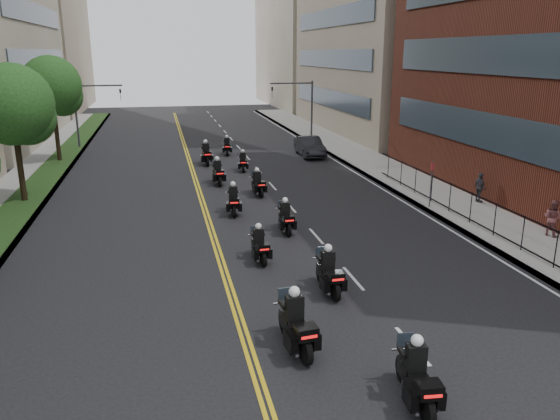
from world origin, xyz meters
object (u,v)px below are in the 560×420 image
at_px(motorcycle_5, 286,218).
at_px(motorcycle_11, 227,147).
at_px(motorcycle_7, 258,184).
at_px(motorcycle_8, 218,173).
at_px(motorcycle_2, 296,326).
at_px(pedestrian_b, 552,218).
at_px(motorcycle_6, 233,201).
at_px(motorcycle_1, 417,378).
at_px(motorcycle_4, 259,246).
at_px(pedestrian_c, 480,187).
at_px(motorcycle_9, 243,163).
at_px(motorcycle_10, 206,155).
at_px(parked_sedan, 310,147).
at_px(motorcycle_3, 329,274).

distance_m(motorcycle_5, motorcycle_11, 20.59).
xyz_separation_m(motorcycle_7, motorcycle_8, (-2.00, 3.35, 0.05)).
xyz_separation_m(motorcycle_2, pedestrian_b, (13.63, 6.86, 0.23)).
xyz_separation_m(motorcycle_6, motorcycle_7, (1.92, 3.54, -0.03)).
bearing_deg(motorcycle_1, motorcycle_4, 106.60).
xyz_separation_m(motorcycle_1, pedestrian_c, (11.43, 15.78, 0.28)).
relative_size(motorcycle_4, motorcycle_6, 0.91).
height_order(motorcycle_2, motorcycle_5, motorcycle_2).
height_order(motorcycle_9, pedestrian_b, pedestrian_b).
xyz_separation_m(motorcycle_8, pedestrian_c, (13.60, -8.05, 0.28)).
height_order(motorcycle_10, pedestrian_b, motorcycle_10).
bearing_deg(pedestrian_b, motorcycle_11, 5.16).
bearing_deg(motorcycle_7, motorcycle_11, 85.73).
relative_size(motorcycle_1, motorcycle_9, 1.16).
distance_m(motorcycle_2, motorcycle_11, 31.06).
distance_m(motorcycle_10, pedestrian_c, 20.05).
relative_size(motorcycle_8, pedestrian_c, 1.45).
relative_size(motorcycle_5, parked_sedan, 0.47).
bearing_deg(parked_sedan, motorcycle_11, 163.21).
relative_size(motorcycle_6, pedestrian_c, 1.39).
height_order(motorcycle_8, pedestrian_b, pedestrian_b).
relative_size(motorcycle_11, parked_sedan, 0.46).
relative_size(pedestrian_b, pedestrian_c, 1.00).
bearing_deg(pedestrian_b, pedestrian_c, -20.76).
bearing_deg(motorcycle_3, motorcycle_4, 116.33).
relative_size(motorcycle_5, motorcycle_9, 1.07).
xyz_separation_m(motorcycle_11, parked_sedan, (6.49, -2.09, 0.14)).
bearing_deg(motorcycle_4, motorcycle_11, 83.05).
height_order(motorcycle_5, motorcycle_11, motorcycle_5).
bearing_deg(pedestrian_c, pedestrian_b, -179.24).
bearing_deg(motorcycle_2, motorcycle_8, 84.16).
xyz_separation_m(motorcycle_1, motorcycle_3, (-0.13, 6.57, -0.01)).
height_order(motorcycle_3, motorcycle_5, motorcycle_3).
xyz_separation_m(motorcycle_5, motorcycle_9, (0.10, 13.96, -0.04)).
height_order(motorcycle_6, pedestrian_c, pedestrian_c).
height_order(motorcycle_9, parked_sedan, parked_sedan).
xyz_separation_m(motorcycle_2, motorcycle_7, (2.03, 17.43, -0.10)).
xyz_separation_m(motorcycle_8, pedestrian_b, (13.60, -13.91, 0.28)).
bearing_deg(motorcycle_9, motorcycle_3, -83.91).
height_order(motorcycle_3, motorcycle_4, motorcycle_3).
xyz_separation_m(motorcycle_1, parked_sedan, (6.19, 31.97, 0.08)).
bearing_deg(motorcycle_4, motorcycle_2, -94.87).
height_order(motorcycle_3, motorcycle_10, motorcycle_10).
xyz_separation_m(motorcycle_9, pedestrian_c, (11.43, -11.64, 0.37)).
xyz_separation_m(motorcycle_2, motorcycle_3, (2.07, 3.51, -0.05)).
bearing_deg(motorcycle_2, motorcycle_9, 79.08).
height_order(motorcycle_1, motorcycle_9, motorcycle_1).
height_order(motorcycle_1, pedestrian_b, pedestrian_b).
distance_m(motorcycle_3, motorcycle_7, 13.92).
xyz_separation_m(motorcycle_11, pedestrian_c, (11.74, -18.28, 0.34)).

